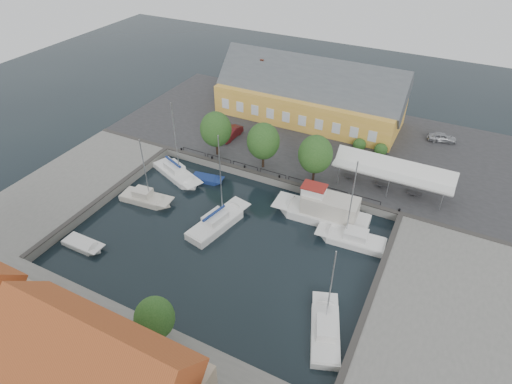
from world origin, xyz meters
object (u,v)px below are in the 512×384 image
Objects in this scene: tent_canopy at (393,171)px; car_silver at (442,137)px; east_boat_a at (352,240)px; warehouse at (306,96)px; trawler at (325,212)px; west_boat_b at (146,199)px; west_boat_a at (177,174)px; launch_sw at (83,246)px; car_red at (231,133)px; center_sailboat at (218,223)px; east_boat_c at (325,332)px; launch_nw at (207,180)px.

tent_canopy reaches higher than car_silver.
warehouse is at bearing 122.12° from east_boat_a.
west_boat_b is at bearing -162.13° from trawler.
west_boat_a is 2.35× the size of launch_sw.
east_boat_a reaches higher than car_red.
car_red is 0.43× the size of east_boat_a.
tent_canopy is 9.94m from trawler.
trawler is at bearing -125.58° from tent_canopy.
center_sailboat is 1.04× the size of west_boat_a.
tent_canopy is 1.18× the size of center_sailboat.
center_sailboat is 1.22× the size of east_boat_c.
car_silver is at bearing 75.16° from tent_canopy.
trawler is (11.03, -21.65, -3.41)m from warehouse.
west_boat_a is at bearing 150.98° from east_boat_c.
center_sailboat reaches higher than launch_nw.
warehouse is 20.85m from car_silver.
east_boat_a is 28.87m from launch_sw.
west_boat_b reaches higher than launch_sw.
trawler is (18.07, -10.15, -0.74)m from car_red.
launch_nw is at bearing -161.45° from tent_canopy.
trawler is 2.36× the size of launch_sw.
east_boat_c is (1.25, -12.28, -0.00)m from east_boat_a.
car_silver is 30.49m from car_red.
car_red is at bearing 82.64° from launch_sw.
launch_sw is at bearing -138.69° from tent_canopy.
trawler is at bearing 109.84° from east_boat_c.
car_silver is 24.91m from trawler.
car_red is 17.00m from west_boat_b.
east_boat_c is 26.74m from launch_sw.
west_boat_b is (-20.48, -6.60, -0.76)m from trawler.
trawler is 2.56× the size of launch_nw.
west_boat_a is 15.56m from launch_sw.
warehouse reaches higher than car_silver.
center_sailboat reaches higher than car_red.
launch_sw is at bearing -105.48° from warehouse.
center_sailboat is 2.66× the size of launch_nw.
east_boat_c is at bearing -29.02° from west_boat_a.
east_boat_c is 26.97m from west_boat_b.
warehouse is at bearing 71.49° from west_boat_b.
launch_sw is (-26.71, -1.33, -0.17)m from east_boat_c.
warehouse is 3.07× the size of west_boat_b.
car_red is 1.03× the size of launch_nw.
car_silver is at bearing 44.52° from west_boat_b.
west_boat_a reaches higher than car_silver.
trawler is 15.55m from east_boat_c.
center_sailboat is 14.57m from launch_sw.
car_red is at bearing 78.07° from west_boat_a.
east_boat_c is at bearing -65.80° from warehouse.
car_red is (-27.66, -12.82, 0.08)m from car_silver.
tent_canopy is at bearing 42.17° from center_sailboat.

